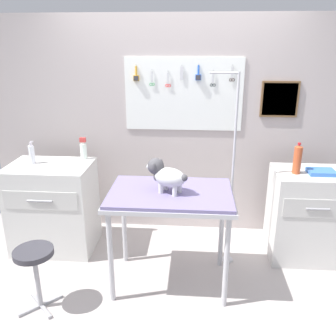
% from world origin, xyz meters
% --- Properties ---
extents(ground, '(4.40, 4.00, 0.04)m').
position_xyz_m(ground, '(0.00, 0.00, -0.02)').
color(ground, '#B0A7A4').
extents(rear_wall_panel, '(4.00, 0.11, 2.30)m').
position_xyz_m(rear_wall_panel, '(0.01, 1.28, 1.16)').
color(rear_wall_panel, '#B5AAA7').
rests_on(rear_wall_panel, ground).
extents(grooming_table, '(1.04, 0.69, 0.87)m').
position_xyz_m(grooming_table, '(0.02, 0.23, 0.79)').
color(grooming_table, '#B7B7BC').
rests_on(grooming_table, ground).
extents(grooming_arm, '(0.30, 0.11, 1.80)m').
position_xyz_m(grooming_arm, '(0.55, 0.60, 0.84)').
color(grooming_arm, '#B7B7BC').
rests_on(grooming_arm, ground).
extents(dog, '(0.37, 0.27, 0.27)m').
position_xyz_m(dog, '(-0.02, 0.22, 1.02)').
color(dog, silver).
rests_on(dog, grooming_table).
extents(counter_left, '(0.80, 0.58, 0.90)m').
position_xyz_m(counter_left, '(-1.20, 0.73, 0.45)').
color(counter_left, silver).
rests_on(counter_left, ground).
extents(cabinet_right, '(0.68, 0.54, 0.89)m').
position_xyz_m(cabinet_right, '(1.30, 0.75, 0.44)').
color(cabinet_right, silver).
rests_on(cabinet_right, ground).
extents(stool, '(0.30, 0.30, 0.53)m').
position_xyz_m(stool, '(-1.00, -0.18, 0.43)').
color(stool, '#9E9EA3').
rests_on(stool, ground).
extents(detangler_spray, '(0.06, 0.05, 0.23)m').
position_xyz_m(detangler_spray, '(-1.38, 0.77, 0.99)').
color(detangler_spray, white).
rests_on(detangler_spray, counter_left).
extents(spray_bottle_short, '(0.06, 0.06, 0.22)m').
position_xyz_m(spray_bottle_short, '(-0.92, 0.94, 0.99)').
color(spray_bottle_short, white).
rests_on(spray_bottle_short, counter_left).
extents(soda_bottle, '(0.07, 0.07, 0.29)m').
position_xyz_m(soda_bottle, '(1.14, 0.71, 1.02)').
color(soda_bottle, '#BC4E2A').
rests_on(soda_bottle, cabinet_right).
extents(supply_tray, '(0.24, 0.18, 0.04)m').
position_xyz_m(supply_tray, '(1.37, 0.71, 0.90)').
color(supply_tray, '#3C74D0').
rests_on(supply_tray, cabinet_right).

